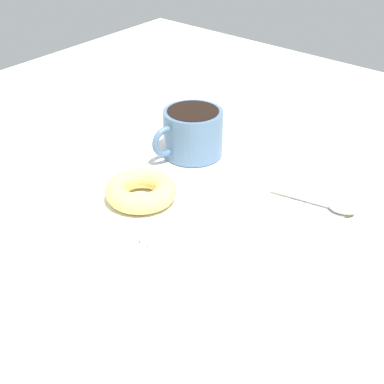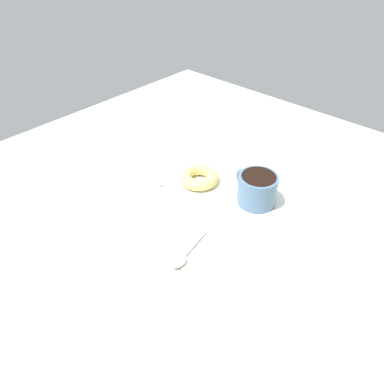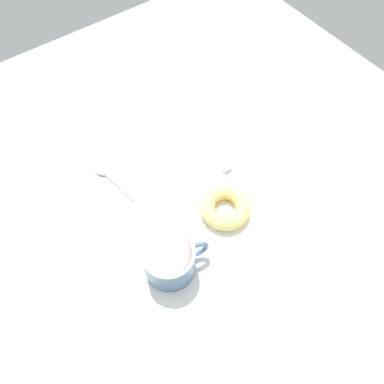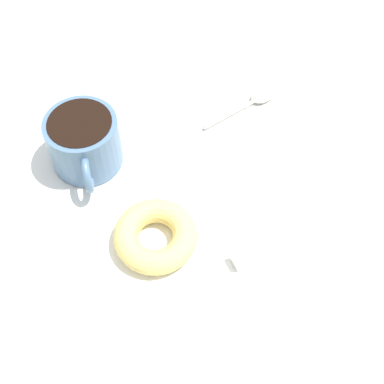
{
  "view_description": "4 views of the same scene",
  "coord_description": "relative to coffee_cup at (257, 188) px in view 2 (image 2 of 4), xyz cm",
  "views": [
    {
      "loc": [
        46.14,
        -56.12,
        44.92
      ],
      "look_at": [
        1.23,
        -1.8,
        2.3
      ],
      "focal_mm": 60.0,
      "sensor_mm": 36.0,
      "label": 1
    },
    {
      "loc": [
        50.37,
        42.92,
        53.84
      ],
      "look_at": [
        1.23,
        -1.8,
        2.3
      ],
      "focal_mm": 35.0,
      "sensor_mm": 36.0,
      "label": 2
    },
    {
      "loc": [
        -27.93,
        19.29,
        62.55
      ],
      "look_at": [
        1.23,
        -1.8,
        2.3
      ],
      "focal_mm": 35.0,
      "sensor_mm": 36.0,
      "label": 3
    },
    {
      "loc": [
        -13.28,
        -32.81,
        54.02
      ],
      "look_at": [
        1.23,
        -1.8,
        2.3
      ],
      "focal_mm": 50.0,
      "sensor_mm": 36.0,
      "label": 4
    }
  ],
  "objects": [
    {
      "name": "napkin",
      "position": [
        9.13,
        -11.06,
        -3.77
      ],
      "size": [
        35.3,
        35.3,
        0.3
      ],
      "primitive_type": "cube",
      "rotation": [
        0.0,
        0.0,
        0.04
      ],
      "color": "white",
      "rests_on": "ground_plane"
    },
    {
      "name": "sugar_cube",
      "position": [
        10.63,
        -20.66,
        -2.76
      ],
      "size": [
        1.73,
        1.73,
        1.73
      ],
      "primitive_type": "cube",
      "color": "white",
      "rests_on": "napkin"
    },
    {
      "name": "coffee_cup",
      "position": [
        0.0,
        0.0,
        0.0
      ],
      "size": [
        8.76,
        11.41,
        6.96
      ],
      "color": "slate",
      "rests_on": "napkin"
    },
    {
      "name": "donut",
      "position": [
        3.13,
        -14.3,
        -2.22
      ],
      "size": [
        9.41,
        9.41,
        2.8
      ],
      "primitive_type": "torus",
      "color": "#E5C66B",
      "rests_on": "napkin"
    },
    {
      "name": "spoon",
      "position": [
        23.53,
        -0.19,
        -3.22
      ],
      "size": [
        11.73,
        3.48,
        0.9
      ],
      "color": "#B7B2A8",
      "rests_on": "napkin"
    },
    {
      "name": "ground_plane",
      "position": [
        7.9,
        -9.27,
        -4.92
      ],
      "size": [
        120.0,
        120.0,
        2.0
      ],
      "primitive_type": "cube",
      "color": "beige"
    }
  ]
}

